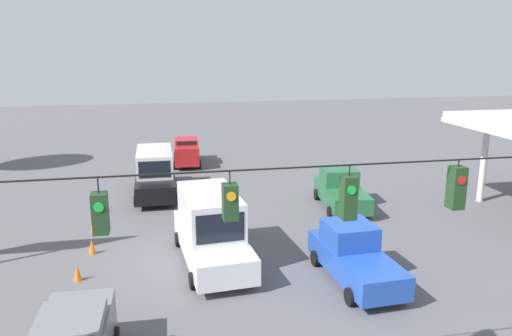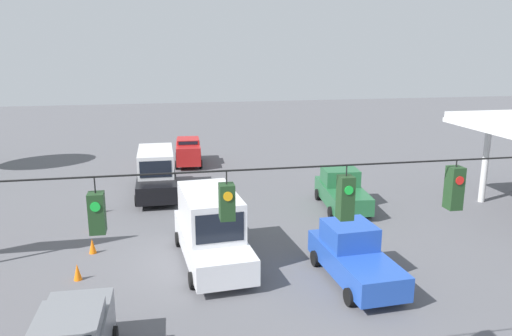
{
  "view_description": "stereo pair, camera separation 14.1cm",
  "coord_description": "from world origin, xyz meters",
  "px_view_note": "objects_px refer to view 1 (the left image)",
  "views": [
    {
      "loc": [
        4.12,
        10.02,
        8.84
      ],
      "look_at": [
        0.17,
        -9.66,
        3.9
      ],
      "focal_mm": 35.0,
      "sensor_mm": 36.0,
      "label": 1
    },
    {
      "loc": [
        3.98,
        10.05,
        8.84
      ],
      "look_at": [
        0.17,
        -9.66,
        3.9
      ],
      "focal_mm": 35.0,
      "sensor_mm": 36.0,
      "label": 2
    }
  ],
  "objects_px": {
    "traffic_cone_third": "(77,272)",
    "traffic_cone_farthest": "(101,206)",
    "box_truck_black_withflow_far": "(155,172)",
    "sedan_red_withflow_deep": "(187,151)",
    "traffic_cone_fourth": "(92,246)",
    "pickup_truck_green_oncoming_far": "(341,190)",
    "box_truck_white_withflow_mid": "(211,228)",
    "traffic_cone_second": "(71,308)",
    "pickup_truck_blue_crossing_near": "(354,256)",
    "traffic_cone_fifth": "(93,225)",
    "overhead_signal_span": "(347,238)"
  },
  "relations": [
    {
      "from": "traffic_cone_third",
      "to": "traffic_cone_farthest",
      "type": "distance_m",
      "value": 8.26
    },
    {
      "from": "box_truck_black_withflow_far",
      "to": "traffic_cone_farthest",
      "type": "relative_size",
      "value": 10.25
    },
    {
      "from": "sedan_red_withflow_deep",
      "to": "traffic_cone_fourth",
      "type": "bearing_deg",
      "value": 72.27
    },
    {
      "from": "pickup_truck_green_oncoming_far",
      "to": "box_truck_white_withflow_mid",
      "type": "bearing_deg",
      "value": 36.04
    },
    {
      "from": "traffic_cone_second",
      "to": "box_truck_black_withflow_far",
      "type": "bearing_deg",
      "value": -101.39
    },
    {
      "from": "pickup_truck_blue_crossing_near",
      "to": "box_truck_white_withflow_mid",
      "type": "relative_size",
      "value": 0.79
    },
    {
      "from": "traffic_cone_fifth",
      "to": "traffic_cone_farthest",
      "type": "relative_size",
      "value": 1.0
    },
    {
      "from": "traffic_cone_second",
      "to": "traffic_cone_fourth",
      "type": "relative_size",
      "value": 1.0
    },
    {
      "from": "box_truck_white_withflow_mid",
      "to": "traffic_cone_farthest",
      "type": "relative_size",
      "value": 10.05
    },
    {
      "from": "sedan_red_withflow_deep",
      "to": "box_truck_black_withflow_far",
      "type": "relative_size",
      "value": 0.67
    },
    {
      "from": "box_truck_black_withflow_far",
      "to": "traffic_cone_fifth",
      "type": "relative_size",
      "value": 10.25
    },
    {
      "from": "pickup_truck_blue_crossing_near",
      "to": "box_truck_black_withflow_far",
      "type": "relative_size",
      "value": 0.77
    },
    {
      "from": "traffic_cone_third",
      "to": "box_truck_black_withflow_far",
      "type": "bearing_deg",
      "value": -104.97
    },
    {
      "from": "box_truck_white_withflow_mid",
      "to": "box_truck_black_withflow_far",
      "type": "distance_m",
      "value": 10.75
    },
    {
      "from": "sedan_red_withflow_deep",
      "to": "traffic_cone_second",
      "type": "relative_size",
      "value": 6.85
    },
    {
      "from": "box_truck_white_withflow_mid",
      "to": "traffic_cone_second",
      "type": "relative_size",
      "value": 10.05
    },
    {
      "from": "sedan_red_withflow_deep",
      "to": "pickup_truck_green_oncoming_far",
      "type": "relative_size",
      "value": 0.87
    },
    {
      "from": "traffic_cone_fifth",
      "to": "traffic_cone_second",
      "type": "bearing_deg",
      "value": 91.27
    },
    {
      "from": "box_truck_white_withflow_mid",
      "to": "box_truck_black_withflow_far",
      "type": "bearing_deg",
      "value": -77.89
    },
    {
      "from": "box_truck_white_withflow_mid",
      "to": "pickup_truck_green_oncoming_far",
      "type": "bearing_deg",
      "value": -143.96
    },
    {
      "from": "box_truck_white_withflow_mid",
      "to": "traffic_cone_third",
      "type": "bearing_deg",
      "value": 8.9
    },
    {
      "from": "box_truck_black_withflow_far",
      "to": "sedan_red_withflow_deep",
      "type": "bearing_deg",
      "value": -107.9
    },
    {
      "from": "overhead_signal_span",
      "to": "box_truck_black_withflow_far",
      "type": "relative_size",
      "value": 2.85
    },
    {
      "from": "box_truck_black_withflow_far",
      "to": "traffic_cone_second",
      "type": "distance_m",
      "value": 14.44
    },
    {
      "from": "box_truck_black_withflow_far",
      "to": "traffic_cone_fifth",
      "type": "xyz_separation_m",
      "value": [
        3.02,
        6.0,
        -1.0
      ]
    },
    {
      "from": "sedan_red_withflow_deep",
      "to": "box_truck_white_withflow_mid",
      "type": "bearing_deg",
      "value": 89.61
    },
    {
      "from": "box_truck_white_withflow_mid",
      "to": "traffic_cone_fifth",
      "type": "bearing_deg",
      "value": -40.49
    },
    {
      "from": "traffic_cone_second",
      "to": "traffic_cone_farthest",
      "type": "bearing_deg",
      "value": -89.51
    },
    {
      "from": "box_truck_white_withflow_mid",
      "to": "pickup_truck_green_oncoming_far",
      "type": "height_order",
      "value": "box_truck_white_withflow_mid"
    },
    {
      "from": "traffic_cone_fourth",
      "to": "traffic_cone_second",
      "type": "bearing_deg",
      "value": 89.29
    },
    {
      "from": "box_truck_white_withflow_mid",
      "to": "traffic_cone_second",
      "type": "distance_m",
      "value": 6.35
    },
    {
      "from": "box_truck_black_withflow_far",
      "to": "traffic_cone_third",
      "type": "bearing_deg",
      "value": 75.03
    },
    {
      "from": "traffic_cone_fourth",
      "to": "sedan_red_withflow_deep",
      "type": "bearing_deg",
      "value": -107.73
    },
    {
      "from": "pickup_truck_blue_crossing_near",
      "to": "traffic_cone_fourth",
      "type": "bearing_deg",
      "value": -23.9
    },
    {
      "from": "traffic_cone_second",
      "to": "sedan_red_withflow_deep",
      "type": "bearing_deg",
      "value": -103.66
    },
    {
      "from": "traffic_cone_second",
      "to": "traffic_cone_fifth",
      "type": "height_order",
      "value": "same"
    },
    {
      "from": "box_truck_black_withflow_far",
      "to": "traffic_cone_fourth",
      "type": "height_order",
      "value": "box_truck_black_withflow_far"
    },
    {
      "from": "traffic_cone_third",
      "to": "traffic_cone_second",
      "type": "bearing_deg",
      "value": 93.83
    },
    {
      "from": "overhead_signal_span",
      "to": "box_truck_black_withflow_far",
      "type": "xyz_separation_m",
      "value": [
        4.39,
        -20.01,
        -3.23
      ]
    },
    {
      "from": "sedan_red_withflow_deep",
      "to": "traffic_cone_fifth",
      "type": "height_order",
      "value": "sedan_red_withflow_deep"
    },
    {
      "from": "pickup_truck_blue_crossing_near",
      "to": "traffic_cone_farthest",
      "type": "height_order",
      "value": "pickup_truck_blue_crossing_near"
    },
    {
      "from": "traffic_cone_fourth",
      "to": "pickup_truck_blue_crossing_near",
      "type": "bearing_deg",
      "value": 156.1
    },
    {
      "from": "traffic_cone_second",
      "to": "traffic_cone_farthest",
      "type": "relative_size",
      "value": 1.0
    },
    {
      "from": "overhead_signal_span",
      "to": "pickup_truck_green_oncoming_far",
      "type": "xyz_separation_m",
      "value": [
        -5.78,
        -15.26,
        -3.59
      ]
    },
    {
      "from": "pickup_truck_blue_crossing_near",
      "to": "sedan_red_withflow_deep",
      "type": "distance_m",
      "value": 21.27
    },
    {
      "from": "sedan_red_withflow_deep",
      "to": "box_truck_white_withflow_mid",
      "type": "relative_size",
      "value": 0.68
    },
    {
      "from": "box_truck_white_withflow_mid",
      "to": "traffic_cone_third",
      "type": "distance_m",
      "value": 5.47
    },
    {
      "from": "box_truck_black_withflow_far",
      "to": "traffic_cone_fourth",
      "type": "distance_m",
      "value": 9.25
    },
    {
      "from": "pickup_truck_green_oncoming_far",
      "to": "traffic_cone_farthest",
      "type": "height_order",
      "value": "pickup_truck_green_oncoming_far"
    },
    {
      "from": "traffic_cone_fifth",
      "to": "pickup_truck_green_oncoming_far",
      "type": "bearing_deg",
      "value": -174.59
    }
  ]
}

